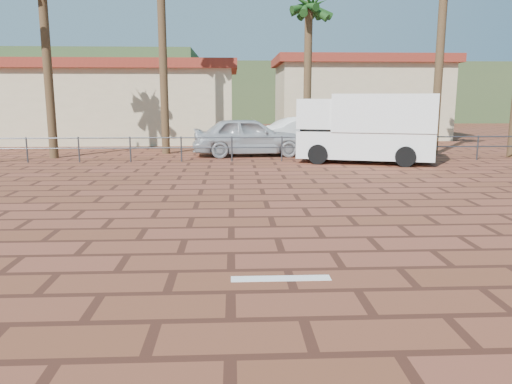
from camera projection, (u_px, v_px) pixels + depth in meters
ground at (231, 253)px, 8.14m from camera, size 120.00×120.00×0.00m
paint_stripe at (281, 278)px, 6.99m from camera, size 1.40×0.22×0.01m
guardrail at (232, 144)px, 19.79m from camera, size 24.06×0.06×1.00m
palm_center at (309, 10)px, 22.33m from camera, size 2.40×2.40×7.75m
building_west at (129, 102)px, 29.04m from camera, size 12.60×7.60×4.50m
building_east at (358, 97)px, 31.59m from camera, size 10.60×6.60×5.00m
hill_front at (232, 93)px, 56.66m from camera, size 70.00×18.00×6.00m
hill_back at (53, 85)px, 61.36m from camera, size 35.00×14.00×8.00m
campervan at (366, 127)px, 19.40m from camera, size 5.50×3.51×2.65m
car_silver at (249, 136)px, 21.77m from camera, size 5.06×2.33×1.68m
car_white at (312, 134)px, 23.96m from camera, size 5.10×2.94×1.59m
street_sign at (382, 120)px, 19.89m from camera, size 0.45×0.23×2.34m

